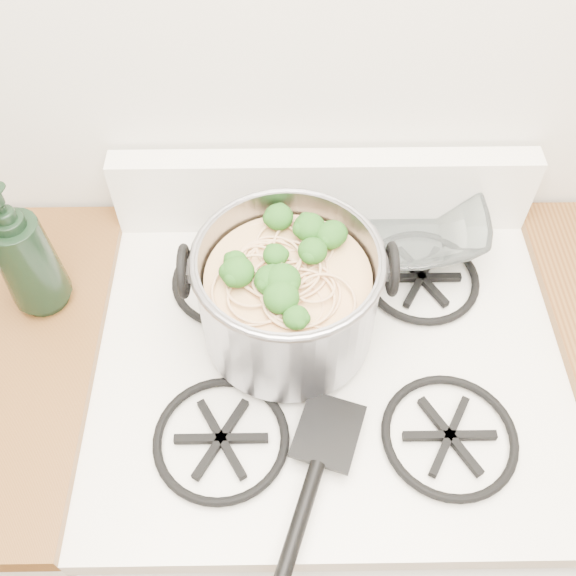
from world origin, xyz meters
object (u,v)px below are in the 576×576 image
Objects in this scene: stock_pot at (288,296)px; gas_range at (319,466)px; bottle at (22,250)px; spatula at (328,429)px; glass_bowl at (397,225)px.

gas_range is at bearing -31.38° from stock_pot.
gas_range is 3.65× the size of bottle.
stock_pot is at bearing 126.02° from spatula.
bottle reaches higher than gas_range.
bottle reaches higher than spatula.
bottle reaches higher than stock_pot.
bottle is at bearing 170.53° from stock_pot.
spatula reaches higher than gas_range.
stock_pot is at bearing -133.33° from glass_bowl.
gas_range is 2.93× the size of stock_pot.
gas_range is 0.78m from bottle.
stock_pot is 0.31m from glass_bowl.
bottle is (-0.41, 0.07, 0.03)m from stock_pot.
stock_pot is 1.02× the size of spatula.
bottle is (-0.47, 0.25, 0.11)m from spatula.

